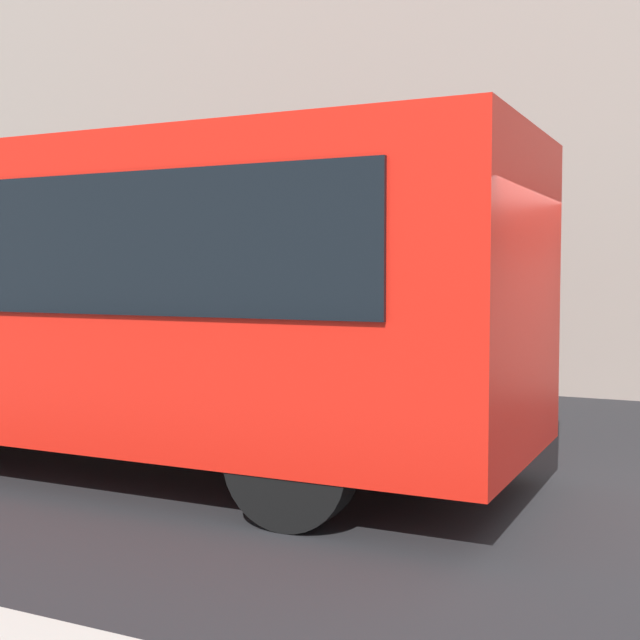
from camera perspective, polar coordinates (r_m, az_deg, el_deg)
name	(u,v)px	position (r m, az deg, el deg)	size (l,w,h in m)	color
ground_plane	(570,515)	(6.99, 16.47, -12.51)	(60.00, 60.00, 0.00)	#232326
red_bus	(72,292)	(8.75, -16.38, 1.82)	(9.05, 2.54, 3.08)	red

